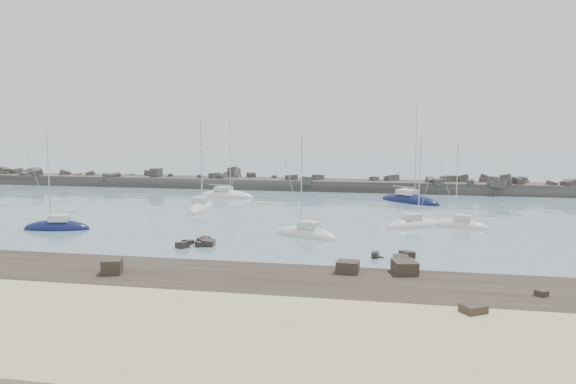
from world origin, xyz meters
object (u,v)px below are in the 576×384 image
(sailboat_2, at_px, (201,208))
(sailboat_7, at_px, (460,226))
(sailboat_1, at_px, (57,228))
(sailboat_5, at_px, (414,225))
(sailboat_3, at_px, (226,196))
(sailboat_6, at_px, (410,201))
(sailboat_4, at_px, (306,235))

(sailboat_2, bearing_deg, sailboat_7, -11.41)
(sailboat_1, height_order, sailboat_2, sailboat_2)
(sailboat_2, relative_size, sailboat_5, 1.20)
(sailboat_2, distance_m, sailboat_7, 34.07)
(sailboat_3, distance_m, sailboat_6, 28.71)
(sailboat_1, xyz_separation_m, sailboat_7, (44.13, 10.10, -0.02))
(sailboat_4, bearing_deg, sailboat_1, -176.75)
(sailboat_3, distance_m, sailboat_5, 35.34)
(sailboat_2, distance_m, sailboat_4, 22.88)
(sailboat_3, bearing_deg, sailboat_4, -58.38)
(sailboat_3, height_order, sailboat_6, sailboat_6)
(sailboat_5, distance_m, sailboat_7, 5.18)
(sailboat_1, distance_m, sailboat_3, 31.76)
(sailboat_4, height_order, sailboat_7, sailboat_4)
(sailboat_4, distance_m, sailboat_7, 18.44)
(sailboat_1, relative_size, sailboat_4, 1.01)
(sailboat_5, relative_size, sailboat_6, 0.70)
(sailboat_2, height_order, sailboat_3, sailboat_3)
(sailboat_1, bearing_deg, sailboat_4, 3.25)
(sailboat_6, height_order, sailboat_7, sailboat_6)
(sailboat_1, distance_m, sailboat_5, 40.12)
(sailboat_6, bearing_deg, sailboat_1, -142.78)
(sailboat_1, xyz_separation_m, sailboat_5, (38.98, 9.52, -0.01))
(sailboat_3, relative_size, sailboat_5, 1.28)
(sailboat_1, height_order, sailboat_3, sailboat_3)
(sailboat_1, height_order, sailboat_7, sailboat_1)
(sailboat_7, bearing_deg, sailboat_3, 149.50)
(sailboat_2, bearing_deg, sailboat_1, -122.50)
(sailboat_2, xyz_separation_m, sailboat_4, (17.04, -15.26, -0.01))
(sailboat_1, distance_m, sailboat_6, 48.89)
(sailboat_6, bearing_deg, sailboat_2, -155.71)
(sailboat_3, xyz_separation_m, sailboat_7, (33.90, -19.97, -0.00))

